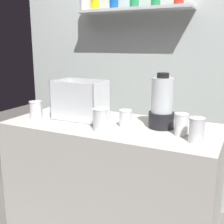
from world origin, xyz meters
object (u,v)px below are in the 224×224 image
at_px(blender_pitcher, 162,105).
at_px(juice_cup_orange_far_left, 36,110).
at_px(juice_cup_beet_left, 100,120).
at_px(juice_cup_mango_right, 181,125).
at_px(juice_cup_mango_far_right, 197,131).
at_px(carrot_display_bin, 81,107).
at_px(juice_cup_carrot_middle, 125,119).

height_order(blender_pitcher, juice_cup_orange_far_left, blender_pitcher).
height_order(juice_cup_beet_left, juice_cup_mango_right, juice_cup_beet_left).
bearing_deg(juice_cup_beet_left, juice_cup_mango_far_right, 3.34).
bearing_deg(blender_pitcher, juice_cup_mango_far_right, -36.32).
bearing_deg(juice_cup_orange_far_left, carrot_display_bin, 25.76).
xyz_separation_m(juice_cup_beet_left, juice_cup_carrot_middle, (0.11, 0.14, -0.01)).
bearing_deg(juice_cup_beet_left, juice_cup_mango_right, 14.75).
xyz_separation_m(blender_pitcher, juice_cup_mango_far_right, (0.25, -0.18, -0.08)).
distance_m(juice_cup_orange_far_left, juice_cup_mango_far_right, 1.11).
bearing_deg(carrot_display_bin, juice_cup_carrot_middle, -8.09).
xyz_separation_m(carrot_display_bin, juice_cup_carrot_middle, (0.37, -0.05, -0.04)).
bearing_deg(carrot_display_bin, blender_pitcher, 2.40).
bearing_deg(juice_cup_mango_right, juice_cup_mango_far_right, -41.34).
bearing_deg(juice_cup_mango_far_right, juice_cup_carrot_middle, 166.99).
relative_size(carrot_display_bin, juice_cup_carrot_middle, 3.21).
bearing_deg(juice_cup_mango_right, carrot_display_bin, 174.57).
bearing_deg(juice_cup_mango_right, juice_cup_beet_left, -165.25).
distance_m(carrot_display_bin, juice_cup_carrot_middle, 0.37).
distance_m(juice_cup_orange_far_left, juice_cup_beet_left, 0.55).
height_order(carrot_display_bin, juice_cup_carrot_middle, carrot_display_bin).
relative_size(juice_cup_orange_far_left, juice_cup_mango_far_right, 0.91).
relative_size(carrot_display_bin, juice_cup_mango_far_right, 2.57).
bearing_deg(carrot_display_bin, juice_cup_mango_right, -5.43).
height_order(blender_pitcher, juice_cup_beet_left, blender_pitcher).
height_order(juice_cup_carrot_middle, juice_cup_mango_far_right, juice_cup_mango_far_right).
distance_m(carrot_display_bin, juice_cup_beet_left, 0.32).
height_order(blender_pitcher, juice_cup_mango_right, blender_pitcher).
xyz_separation_m(carrot_display_bin, juice_cup_mango_far_right, (0.83, -0.16, -0.02)).
xyz_separation_m(juice_cup_orange_far_left, juice_cup_mango_far_right, (1.11, -0.02, 0.01)).
distance_m(carrot_display_bin, juice_cup_mango_far_right, 0.84).
bearing_deg(juice_cup_mango_far_right, juice_cup_mango_right, 138.66).
height_order(juice_cup_orange_far_left, juice_cup_mango_right, juice_cup_mango_right).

